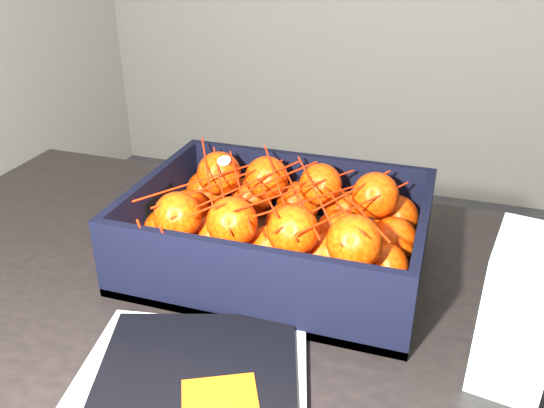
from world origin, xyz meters
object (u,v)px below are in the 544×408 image
(table, at_px, (247,378))
(magazine_stack, at_px, (185,408))
(retail_carton, at_px, (520,310))
(produce_crate, at_px, (279,242))

(table, distance_m, magazine_stack, 0.19)
(magazine_stack, height_order, retail_carton, retail_carton)
(magazine_stack, distance_m, produce_crate, 0.30)
(table, distance_m, retail_carton, 0.35)
(magazine_stack, bearing_deg, table, 88.45)
(retail_carton, bearing_deg, table, -169.16)
(produce_crate, height_order, retail_carton, retail_carton)
(magazine_stack, bearing_deg, retail_carton, 28.36)
(table, height_order, retail_carton, retail_carton)
(produce_crate, xyz_separation_m, retail_carton, (0.30, -0.13, 0.05))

